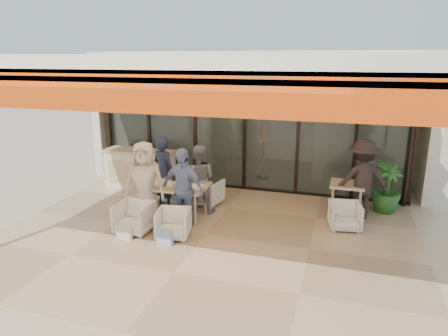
% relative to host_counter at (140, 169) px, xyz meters
% --- Properties ---
extents(ground, '(70.00, 70.00, 0.00)m').
position_rel_host_counter_xyz_m(ground, '(2.66, -2.30, -0.53)').
color(ground, '#C6B293').
rests_on(ground, ground).
extents(terrace_floor, '(8.00, 6.00, 0.01)m').
position_rel_host_counter_xyz_m(terrace_floor, '(2.66, -2.30, -0.53)').
color(terrace_floor, tan).
rests_on(terrace_floor, ground).
extents(terrace_structure, '(8.00, 6.00, 3.40)m').
position_rel_host_counter_xyz_m(terrace_structure, '(2.66, -2.56, 2.72)').
color(terrace_structure, silver).
rests_on(terrace_structure, ground).
extents(glass_storefront, '(8.08, 0.10, 3.20)m').
position_rel_host_counter_xyz_m(glass_storefront, '(2.66, 0.70, 1.07)').
color(glass_storefront, '#9EADA3').
rests_on(glass_storefront, ground).
extents(interior_block, '(9.05, 3.62, 3.52)m').
position_rel_host_counter_xyz_m(interior_block, '(2.67, 3.02, 1.70)').
color(interior_block, silver).
rests_on(interior_block, ground).
extents(host_counter, '(1.85, 0.65, 1.04)m').
position_rel_host_counter_xyz_m(host_counter, '(0.00, 0.00, 0.00)').
color(host_counter, silver).
rests_on(host_counter, ground).
extents(dining_table, '(1.50, 0.90, 0.93)m').
position_rel_host_counter_xyz_m(dining_table, '(1.67, -1.58, 0.15)').
color(dining_table, tan).
rests_on(dining_table, ground).
extents(chair_far_left, '(0.85, 0.82, 0.73)m').
position_rel_host_counter_xyz_m(chair_far_left, '(1.26, -0.63, -0.16)').
color(chair_far_left, white).
rests_on(chair_far_left, ground).
extents(chair_far_right, '(0.76, 0.73, 0.68)m').
position_rel_host_counter_xyz_m(chair_far_right, '(2.10, -0.63, -0.19)').
color(chair_far_right, white).
rests_on(chair_far_right, ground).
extents(chair_near_left, '(0.68, 0.63, 0.68)m').
position_rel_host_counter_xyz_m(chair_near_left, '(1.26, -2.53, -0.19)').
color(chair_near_left, white).
rests_on(chair_near_left, ground).
extents(chair_near_right, '(0.72, 0.69, 0.63)m').
position_rel_host_counter_xyz_m(chair_near_right, '(2.10, -2.53, -0.22)').
color(chair_near_right, white).
rests_on(chair_near_right, ground).
extents(diner_navy, '(0.72, 0.60, 1.69)m').
position_rel_host_counter_xyz_m(diner_navy, '(1.26, -1.13, 0.31)').
color(diner_navy, '#171B34').
rests_on(diner_navy, ground).
extents(diner_grey, '(0.84, 0.71, 1.54)m').
position_rel_host_counter_xyz_m(diner_grey, '(2.10, -1.13, 0.24)').
color(diner_grey, slate).
rests_on(diner_grey, ground).
extents(diner_cream, '(0.94, 0.70, 1.74)m').
position_rel_host_counter_xyz_m(diner_cream, '(1.26, -2.03, 0.34)').
color(diner_cream, beige).
rests_on(diner_cream, ground).
extents(diner_periwinkle, '(1.05, 0.63, 1.67)m').
position_rel_host_counter_xyz_m(diner_periwinkle, '(2.10, -2.03, 0.30)').
color(diner_periwinkle, '#6978B0').
rests_on(diner_periwinkle, ground).
extents(tote_bag_cream, '(0.30, 0.10, 0.34)m').
position_rel_host_counter_xyz_m(tote_bag_cream, '(1.26, -2.93, -0.36)').
color(tote_bag_cream, silver).
rests_on(tote_bag_cream, ground).
extents(tote_bag_blue, '(0.30, 0.10, 0.34)m').
position_rel_host_counter_xyz_m(tote_bag_blue, '(2.10, -2.93, -0.36)').
color(tote_bag_blue, '#99BFD8').
rests_on(tote_bag_blue, ground).
extents(side_table, '(0.70, 0.70, 0.74)m').
position_rel_host_counter_xyz_m(side_table, '(5.24, -0.39, 0.11)').
color(side_table, tan).
rests_on(side_table, ground).
extents(side_chair, '(0.69, 0.66, 0.62)m').
position_rel_host_counter_xyz_m(side_chair, '(5.24, -1.14, -0.22)').
color(side_chair, white).
rests_on(side_chair, ground).
extents(standing_woman, '(1.26, 0.94, 1.75)m').
position_rel_host_counter_xyz_m(standing_woman, '(5.53, -0.45, 0.34)').
color(standing_woman, black).
rests_on(standing_woman, ground).
extents(potted_palm, '(0.87, 0.87, 1.14)m').
position_rel_host_counter_xyz_m(potted_palm, '(6.08, 0.08, 0.04)').
color(potted_palm, '#1E5919').
rests_on(potted_palm, ground).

